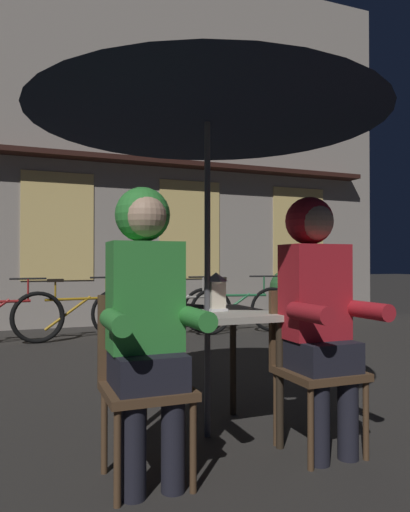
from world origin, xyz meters
The scene contains 14 objects.
ground_plane centered at (0.00, 0.00, 0.00)m, with size 60.00×60.00×0.00m, color #2D2B28.
cafe_table centered at (0.00, 0.00, 0.64)m, with size 0.72×0.72×0.74m.
patio_umbrella centered at (0.00, 0.00, 2.06)m, with size 2.10×2.10×2.31m.
lantern centered at (0.06, 0.01, 0.86)m, with size 0.11×0.11×0.23m.
chair_left centered at (-0.48, -0.37, 0.49)m, with size 0.40×0.40×0.87m.
chair_right centered at (0.48, -0.37, 0.49)m, with size 0.40×0.40×0.87m.
person_left_hooded centered at (-0.48, -0.43, 0.85)m, with size 0.45×0.56×1.40m.
person_right_hooded centered at (0.48, -0.43, 0.85)m, with size 0.45×0.56×1.40m.
shopfront_building centered at (0.59, 5.40, 3.09)m, with size 10.00×0.93×6.20m.
bicycle_third centered at (-0.35, 3.84, 0.35)m, with size 1.67×0.25×0.84m.
bicycle_fourth centered at (0.96, 3.57, 0.35)m, with size 1.68×0.12×0.84m.
bicycle_fifth centered at (1.95, 3.68, 0.35)m, with size 1.65×0.42×0.84m.
book centered at (-0.08, 0.18, 0.75)m, with size 0.20×0.14×0.02m, color black.
potted_plant centered at (3.02, 4.05, 0.54)m, with size 0.60×0.60×0.92m.
Camera 1 is at (-1.03, -2.60, 1.03)m, focal length 32.95 mm.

